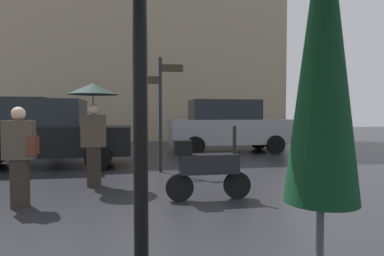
# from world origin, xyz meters

# --- Properties ---
(folded_patio_umbrella_near) EXTENTS (0.45, 0.45, 2.49)m
(folded_patio_umbrella_near) POSITION_xyz_m (0.96, -1.20, 1.65)
(folded_patio_umbrella_near) COLOR black
(folded_patio_umbrella_near) RESTS_ON ground
(pedestrian_with_umbrella) EXTENTS (0.98, 0.98, 2.04)m
(pedestrian_with_umbrella) POSITION_xyz_m (-0.71, 4.10, 1.60)
(pedestrian_with_umbrella) COLOR #2A241E
(pedestrian_with_umbrella) RESTS_ON ground
(pedestrian_with_bag) EXTENTS (0.48, 0.24, 1.55)m
(pedestrian_with_bag) POSITION_xyz_m (-1.63, 2.77, 0.88)
(pedestrian_with_bag) COLOR #2A241E
(pedestrian_with_bag) RESTS_ON ground
(parked_scooter) EXTENTS (1.44, 0.32, 1.23)m
(parked_scooter) POSITION_xyz_m (1.26, 2.69, 0.56)
(parked_scooter) COLOR black
(parked_scooter) RESTS_ON ground
(parked_car_left) EXTENTS (4.60, 1.84, 1.83)m
(parked_car_left) POSITION_xyz_m (-2.40, 6.76, 0.94)
(parked_car_left) COLOR black
(parked_car_left) RESTS_ON ground
(parked_car_right) EXTENTS (4.51, 1.83, 1.95)m
(parked_car_right) POSITION_xyz_m (3.54, 9.26, 0.99)
(parked_car_right) COLOR gray
(parked_car_right) RESTS_ON ground
(parked_car_distant) EXTENTS (4.19, 1.83, 2.03)m
(parked_car_distant) POSITION_xyz_m (-4.02, 10.22, 1.00)
(parked_car_distant) COLOR silver
(parked_car_distant) RESTS_ON ground
(street_signpost) EXTENTS (1.08, 0.08, 2.81)m
(street_signpost) POSITION_xyz_m (0.72, 5.46, 1.71)
(street_signpost) COLOR black
(street_signpost) RESTS_ON ground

